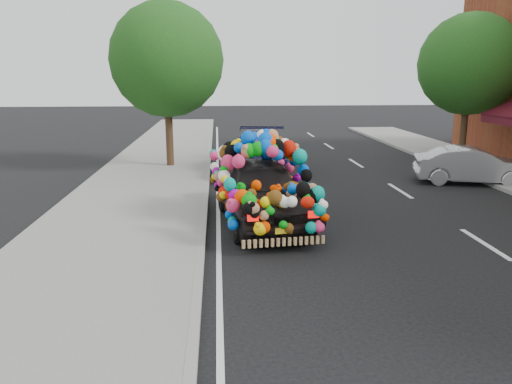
{
  "coord_description": "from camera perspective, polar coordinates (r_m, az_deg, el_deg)",
  "views": [
    {
      "loc": [
        -1.99,
        -9.58,
        3.46
      ],
      "look_at": [
        -1.17,
        0.99,
        0.98
      ],
      "focal_mm": 35.0,
      "sensor_mm": 36.0,
      "label": 1
    }
  ],
  "objects": [
    {
      "name": "ground",
      "position": [
        10.38,
        6.9,
        -6.43
      ],
      "size": [
        100.0,
        100.0,
        0.0
      ],
      "primitive_type": "plane",
      "color": "black",
      "rests_on": "ground"
    },
    {
      "name": "lane_markings",
      "position": [
        11.62,
        24.68,
        -5.39
      ],
      "size": [
        6.0,
        50.0,
        0.01
      ],
      "primitive_type": null,
      "color": "silver",
      "rests_on": "ground"
    },
    {
      "name": "tree_far_b",
      "position": [
        21.98,
        23.23,
        13.25
      ],
      "size": [
        4.0,
        4.0,
        5.9
      ],
      "color": "#332114",
      "rests_on": "ground"
    },
    {
      "name": "silver_hatchback",
      "position": [
        17.75,
        23.51,
        2.79
      ],
      "size": [
        3.85,
        2.22,
        1.2
      ],
      "primitive_type": "imported",
      "rotation": [
        0.0,
        0.0,
        1.3
      ],
      "color": "#A1A2A8",
      "rests_on": "ground"
    },
    {
      "name": "navy_sedan",
      "position": [
        18.03,
        0.31,
        4.52
      ],
      "size": [
        2.8,
        5.43,
        1.51
      ],
      "primitive_type": "imported",
      "rotation": [
        0.0,
        0.0,
        -0.14
      ],
      "color": "black",
      "rests_on": "ground"
    },
    {
      "name": "tree_near_sidewalk",
      "position": [
        19.17,
        -10.2,
        14.64
      ],
      "size": [
        4.2,
        4.2,
        6.13
      ],
      "color": "#332114",
      "rests_on": "ground"
    },
    {
      "name": "sidewalk",
      "position": [
        10.43,
        -17.11,
        -6.49
      ],
      "size": [
        4.0,
        60.0,
        0.12
      ],
      "primitive_type": "cube",
      "color": "gray",
      "rests_on": "ground"
    },
    {
      "name": "kerb",
      "position": [
        10.17,
        -6.27,
        -6.43
      ],
      "size": [
        0.15,
        60.0,
        0.13
      ],
      "primitive_type": "cube",
      "color": "gray",
      "rests_on": "ground"
    },
    {
      "name": "plush_art_car",
      "position": [
        11.86,
        0.58,
        1.74
      ],
      "size": [
        2.66,
        4.88,
        2.17
      ],
      "rotation": [
        0.0,
        0.0,
        0.11
      ],
      "color": "black",
      "rests_on": "ground"
    }
  ]
}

